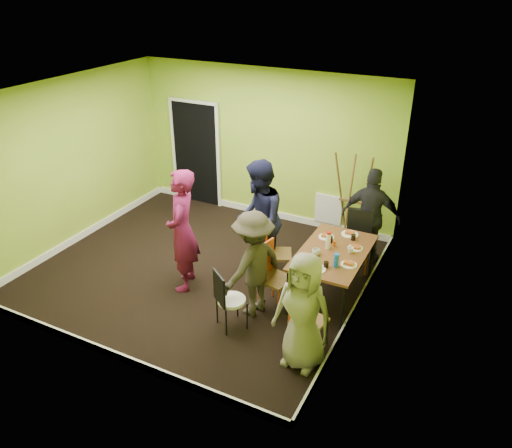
{
  "coord_description": "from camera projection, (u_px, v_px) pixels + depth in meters",
  "views": [
    {
      "loc": [
        3.79,
        -5.67,
        4.28
      ],
      "look_at": [
        0.94,
        0.0,
        1.03
      ],
      "focal_mm": 35.0,
      "sensor_mm": 36.0,
      "label": 1
    }
  ],
  "objects": [
    {
      "name": "person_back_end",
      "position": [
        371.0,
        217.0,
        7.86
      ],
      "size": [
        0.95,
        0.42,
        1.6
      ],
      "primitive_type": "imported",
      "rotation": [
        0.0,
        0.0,
        3.17
      ],
      "color": "black",
      "rests_on": "ground"
    },
    {
      "name": "glass_back",
      "position": [
        353.0,
        237.0,
        7.27
      ],
      "size": [
        0.07,
        0.07,
        0.08
      ],
      "primitive_type": "cylinder",
      "color": "black",
      "rests_on": "dining_table"
    },
    {
      "name": "chair_left_near",
      "position": [
        271.0,
        272.0,
        6.91
      ],
      "size": [
        0.47,
        0.47,
        0.97
      ],
      "rotation": [
        0.0,
        0.0,
        -1.77
      ],
      "color": "#DC5414",
      "rests_on": "ground"
    },
    {
      "name": "plate_near_left",
      "position": [
        326.0,
        237.0,
        7.35
      ],
      "size": [
        0.23,
        0.23,
        0.01
      ],
      "primitive_type": "cylinder",
      "color": "white",
      "rests_on": "dining_table"
    },
    {
      "name": "chair_left_far",
      "position": [
        273.0,
        249.0,
        7.5
      ],
      "size": [
        0.52,
        0.51,
        0.94
      ],
      "rotation": [
        0.0,
        0.0,
        -1.15
      ],
      "color": "#DC5414",
      "rests_on": "ground"
    },
    {
      "name": "plate_wall_front",
      "position": [
        349.0,
        265.0,
        6.67
      ],
      "size": [
        0.22,
        0.22,
        0.01
      ],
      "primitive_type": "cylinder",
      "color": "white",
      "rests_on": "dining_table"
    },
    {
      "name": "plate_wall_back",
      "position": [
        355.0,
        248.0,
        7.06
      ],
      "size": [
        0.22,
        0.22,
        0.01
      ],
      "primitive_type": "cylinder",
      "color": "white",
      "rests_on": "dining_table"
    },
    {
      "name": "chair_bentwood",
      "position": [
        227.0,
        297.0,
        6.48
      ],
      "size": [
        0.47,
        0.47,
        0.86
      ],
      "rotation": [
        0.0,
        0.0,
        -0.63
      ],
      "color": "black",
      "rests_on": "ground"
    },
    {
      "name": "cup_b",
      "position": [
        351.0,
        250.0,
        6.94
      ],
      "size": [
        0.09,
        0.09,
        0.08
      ],
      "primitive_type": "imported",
      "color": "white",
      "rests_on": "dining_table"
    },
    {
      "name": "glass_mid",
      "position": [
        330.0,
        239.0,
        7.2
      ],
      "size": [
        0.07,
        0.07,
        0.1
      ],
      "primitive_type": "cylinder",
      "color": "black",
      "rests_on": "dining_table"
    },
    {
      "name": "plate_far_back",
      "position": [
        350.0,
        234.0,
        7.43
      ],
      "size": [
        0.25,
        0.25,
        0.01
      ],
      "primitive_type": "cylinder",
      "color": "white",
      "rests_on": "dining_table"
    },
    {
      "name": "person_left_near",
      "position": [
        253.0,
        264.0,
        6.67
      ],
      "size": [
        0.85,
        1.12,
        1.53
      ],
      "primitive_type": "imported",
      "rotation": [
        0.0,
        0.0,
        -1.9
      ],
      "color": "#322D21",
      "rests_on": "ground"
    },
    {
      "name": "glass_front",
      "position": [
        326.0,
        265.0,
        6.6
      ],
      "size": [
        0.07,
        0.07,
        0.08
      ],
      "primitive_type": "cylinder",
      "color": "black",
      "rests_on": "dining_table"
    },
    {
      "name": "blue_bottle",
      "position": [
        336.0,
        260.0,
        6.59
      ],
      "size": [
        0.07,
        0.07,
        0.2
      ],
      "primitive_type": "cylinder",
      "color": "blue",
      "rests_on": "dining_table"
    },
    {
      "name": "person_left_far",
      "position": [
        259.0,
        220.0,
        7.48
      ],
      "size": [
        0.99,
        1.1,
        1.85
      ],
      "primitive_type": "imported",
      "rotation": [
        0.0,
        0.0,
        -1.17
      ],
      "color": "black",
      "rests_on": "ground"
    },
    {
      "name": "ground",
      "position": [
        203.0,
        269.0,
        7.97
      ],
      "size": [
        5.0,
        5.0,
        0.0
      ],
      "primitive_type": "plane",
      "color": "black",
      "rests_on": "ground"
    },
    {
      "name": "person_standing",
      "position": [
        182.0,
        231.0,
        7.16
      ],
      "size": [
        0.67,
        0.8,
        1.86
      ],
      "primitive_type": "imported",
      "rotation": [
        0.0,
        0.0,
        -1.17
      ],
      "color": "#611038",
      "rests_on": "ground"
    },
    {
      "name": "dining_table",
      "position": [
        333.0,
        255.0,
        7.02
      ],
      "size": [
        0.9,
        1.5,
        0.75
      ],
      "color": "black",
      "rests_on": "ground"
    },
    {
      "name": "thermos",
      "position": [
        328.0,
        241.0,
        7.02
      ],
      "size": [
        0.07,
        0.07,
        0.23
      ],
      "primitive_type": "cylinder",
      "color": "white",
      "rests_on": "dining_table"
    },
    {
      "name": "plate_near_right",
      "position": [
        303.0,
        261.0,
        6.75
      ],
      "size": [
        0.25,
        0.25,
        0.01
      ],
      "primitive_type": "cylinder",
      "color": "white",
      "rests_on": "dining_table"
    },
    {
      "name": "easel",
      "position": [
        352.0,
        200.0,
        8.41
      ],
      "size": [
        0.66,
        0.62,
        1.64
      ],
      "color": "brown",
      "rests_on": "ground"
    },
    {
      "name": "orange_bottle",
      "position": [
        334.0,
        244.0,
        7.1
      ],
      "size": [
        0.04,
        0.04,
        0.09
      ],
      "primitive_type": "cylinder",
      "color": "#DC5414",
      "rests_on": "dining_table"
    },
    {
      "name": "person_front_end",
      "position": [
        303.0,
        312.0,
        5.75
      ],
      "size": [
        0.79,
        0.56,
        1.51
      ],
      "primitive_type": "imported",
      "rotation": [
        0.0,
        0.0,
        -0.11
      ],
      "color": "gray",
      "rests_on": "ground"
    },
    {
      "name": "plate_far_front",
      "position": [
        316.0,
        269.0,
        6.58
      ],
      "size": [
        0.26,
        0.26,
        0.01
      ],
      "primitive_type": "cylinder",
      "color": "white",
      "rests_on": "dining_table"
    },
    {
      "name": "cup_a",
      "position": [
        316.0,
        252.0,
        6.89
      ],
      "size": [
        0.11,
        0.11,
        0.09
      ],
      "primitive_type": "imported",
      "color": "white",
      "rests_on": "dining_table"
    },
    {
      "name": "chair_back_end",
      "position": [
        359.0,
        227.0,
        7.81
      ],
      "size": [
        0.48,
        0.53,
        0.95
      ],
      "rotation": [
        0.0,
        0.0,
        3.37
      ],
      "color": "#DC5414",
      "rests_on": "ground"
    },
    {
      "name": "chair_front_end",
      "position": [
        306.0,
        318.0,
        6.03
      ],
      "size": [
        0.45,
        0.45,
        0.92
      ],
      "rotation": [
        0.0,
        0.0,
        -0.19
      ],
      "color": "#DC5414",
      "rests_on": "ground"
    },
    {
      "name": "room_walls",
      "position": [
        200.0,
        212.0,
        7.57
      ],
      "size": [
        5.04,
        4.54,
        2.82
      ],
      "color": "#8DB02D",
      "rests_on": "ground"
    }
  ]
}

